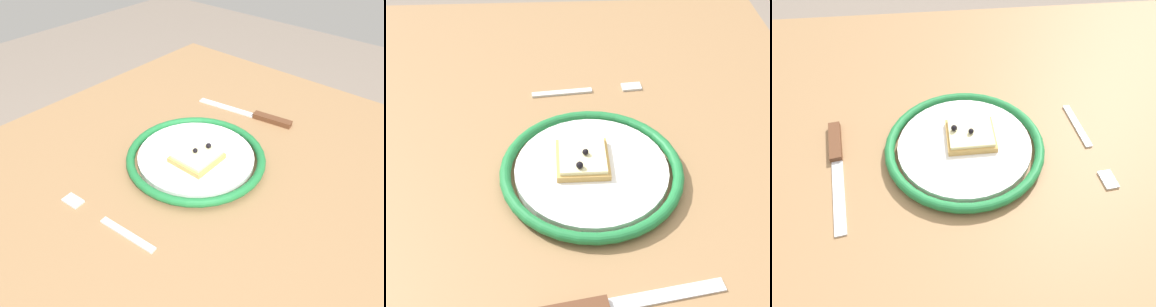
{
  "view_description": "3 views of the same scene",
  "coord_description": "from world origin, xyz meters",
  "views": [
    {
      "loc": [
        -0.37,
        -0.32,
        1.19
      ],
      "look_at": [
        0.05,
        0.05,
        0.75
      ],
      "focal_mm": 33.8,
      "sensor_mm": 36.0,
      "label": 1
    },
    {
      "loc": [
        0.57,
        -0.01,
        1.26
      ],
      "look_at": [
        0.03,
        0.02,
        0.75
      ],
      "focal_mm": 45.66,
      "sensor_mm": 36.0,
      "label": 2
    },
    {
      "loc": [
        0.1,
        0.48,
        1.22
      ],
      "look_at": [
        0.06,
        0.06,
        0.74
      ],
      "focal_mm": 35.02,
      "sensor_mm": 36.0,
      "label": 3
    }
  ],
  "objects": [
    {
      "name": "dining_table",
      "position": [
        0.0,
        0.0,
        0.65
      ],
      "size": [
        1.07,
        0.92,
        0.73
      ],
      "color": "#936D47",
      "rests_on": "ground_plane"
    },
    {
      "name": "fork",
      "position": [
        -0.16,
        0.05,
        0.73
      ],
      "size": [
        0.04,
        0.2,
        0.0
      ],
      "color": "silver",
      "rests_on": "dining_table"
    },
    {
      "name": "ground_plane",
      "position": [
        0.0,
        0.0,
        0.0
      ],
      "size": [
        6.0,
        6.0,
        0.0
      ],
      "primitive_type": "plane",
      "color": "gray"
    },
    {
      "name": "plate",
      "position": [
        0.05,
        0.04,
        0.74
      ],
      "size": [
        0.27,
        0.27,
        0.02
      ],
      "color": "white",
      "rests_on": "dining_table"
    },
    {
      "name": "knife",
      "position": [
        0.28,
        0.03,
        0.74
      ],
      "size": [
        0.06,
        0.24,
        0.01
      ],
      "color": "silver",
      "rests_on": "dining_table"
    },
    {
      "name": "pizza_slice_near",
      "position": [
        0.04,
        0.03,
        0.76
      ],
      "size": [
        0.08,
        0.08,
        0.03
      ],
      "color": "tan",
      "rests_on": "plate"
    }
  ]
}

